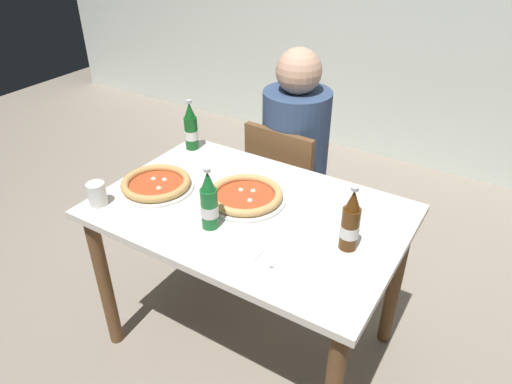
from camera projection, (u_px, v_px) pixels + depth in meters
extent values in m
plane|color=gray|center=(251.00, 338.00, 2.24)|extent=(8.00, 8.00, 0.00)
cube|color=silver|center=(249.00, 212.00, 1.85)|extent=(1.20, 0.80, 0.03)
cylinder|color=brown|center=(104.00, 283.00, 2.05)|extent=(0.06, 0.06, 0.72)
cylinder|color=brown|center=(200.00, 209.00, 2.54)|extent=(0.06, 0.06, 0.72)
cylinder|color=brown|center=(395.00, 281.00, 2.06)|extent=(0.06, 0.06, 0.72)
cube|color=brown|center=(295.00, 190.00, 2.57)|extent=(0.42, 0.42, 0.04)
cube|color=brown|center=(278.00, 168.00, 2.33)|extent=(0.38, 0.06, 0.40)
cylinder|color=brown|center=(333.00, 219.00, 2.72)|extent=(0.04, 0.04, 0.41)
cylinder|color=brown|center=(284.00, 201.00, 2.89)|extent=(0.04, 0.04, 0.41)
cylinder|color=brown|center=(304.00, 249.00, 2.49)|extent=(0.04, 0.04, 0.41)
cylinder|color=brown|center=(252.00, 228.00, 2.65)|extent=(0.04, 0.04, 0.41)
cube|color=#2D3342|center=(291.00, 222.00, 2.66)|extent=(0.32, 0.28, 0.45)
cylinder|color=#33476B|center=(295.00, 143.00, 2.40)|extent=(0.34, 0.34, 0.55)
sphere|color=tan|center=(299.00, 71.00, 2.20)|extent=(0.22, 0.22, 0.22)
cylinder|color=white|center=(246.00, 199.00, 1.89)|extent=(0.33, 0.33, 0.01)
cylinder|color=#CC4723|center=(246.00, 197.00, 1.89)|extent=(0.24, 0.24, 0.01)
torus|color=tan|center=(245.00, 194.00, 1.88)|extent=(0.30, 0.30, 0.03)
sphere|color=silver|center=(241.00, 191.00, 1.92)|extent=(0.02, 0.02, 0.02)
sphere|color=silver|center=(250.00, 201.00, 1.86)|extent=(0.02, 0.02, 0.02)
sphere|color=silver|center=(253.00, 192.00, 1.92)|extent=(0.02, 0.02, 0.02)
cylinder|color=white|center=(157.00, 187.00, 1.97)|extent=(0.31, 0.31, 0.01)
cylinder|color=#CC4723|center=(156.00, 185.00, 1.97)|extent=(0.23, 0.23, 0.01)
torus|color=tan|center=(156.00, 183.00, 1.96)|extent=(0.29, 0.29, 0.03)
sphere|color=silver|center=(154.00, 180.00, 2.00)|extent=(0.02, 0.02, 0.02)
sphere|color=silver|center=(159.00, 189.00, 1.94)|extent=(0.02, 0.02, 0.02)
sphere|color=silver|center=(165.00, 180.00, 1.99)|extent=(0.02, 0.02, 0.02)
cylinder|color=#196B2D|center=(209.00, 208.00, 1.70)|extent=(0.06, 0.06, 0.16)
cone|color=#196B2D|center=(208.00, 181.00, 1.64)|extent=(0.05, 0.05, 0.07)
cylinder|color=#B7B7BC|center=(207.00, 170.00, 1.62)|extent=(0.03, 0.03, 0.01)
cylinder|color=white|center=(210.00, 210.00, 1.71)|extent=(0.07, 0.07, 0.04)
cylinder|color=#512D0F|center=(350.00, 229.00, 1.60)|extent=(0.06, 0.06, 0.16)
cone|color=#512D0F|center=(353.00, 200.00, 1.54)|extent=(0.05, 0.05, 0.07)
cylinder|color=#B7B7BC|center=(355.00, 189.00, 1.51)|extent=(0.03, 0.03, 0.01)
cylinder|color=white|center=(349.00, 231.00, 1.60)|extent=(0.07, 0.07, 0.04)
cylinder|color=#14591E|center=(191.00, 133.00, 2.25)|extent=(0.06, 0.06, 0.16)
cone|color=#14591E|center=(189.00, 110.00, 2.19)|extent=(0.05, 0.05, 0.07)
cylinder|color=#B7B7BC|center=(189.00, 101.00, 2.17)|extent=(0.03, 0.03, 0.01)
cylinder|color=white|center=(191.00, 135.00, 2.26)|extent=(0.07, 0.07, 0.04)
cube|color=white|center=(270.00, 248.00, 1.63)|extent=(0.22, 0.22, 0.00)
cube|color=silver|center=(275.00, 249.00, 1.62)|extent=(0.09, 0.18, 0.00)
cube|color=silver|center=(265.00, 245.00, 1.64)|extent=(0.04, 0.17, 0.00)
cylinder|color=white|center=(97.00, 194.00, 1.85)|extent=(0.07, 0.07, 0.09)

